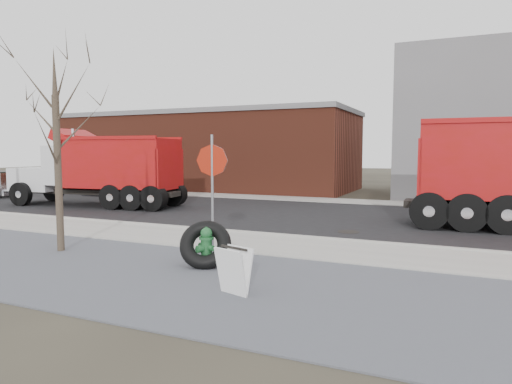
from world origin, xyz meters
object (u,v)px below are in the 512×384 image
at_px(sandwich_board, 234,271).
at_px(dump_truck_red_b, 101,168).
at_px(stop_sign, 212,173).
at_px(fire_hydrant, 206,249).
at_px(truck_tire, 205,245).

distance_m(sandwich_board, dump_truck_red_b, 15.14).
height_order(stop_sign, dump_truck_red_b, dump_truck_red_b).
height_order(stop_sign, sandwich_board, stop_sign).
height_order(fire_hydrant, truck_tire, truck_tire).
relative_size(stop_sign, dump_truck_red_b, 0.35).
relative_size(truck_tire, stop_sign, 0.47).
xyz_separation_m(fire_hydrant, truck_tire, (-0.00, -0.03, 0.10)).
bearing_deg(stop_sign, truck_tire, -55.08).
height_order(truck_tire, stop_sign, stop_sign).
distance_m(truck_tire, sandwich_board, 2.16).
distance_m(fire_hydrant, truck_tire, 0.10).
relative_size(fire_hydrant, sandwich_board, 1.04).
relative_size(fire_hydrant, truck_tire, 0.64).
relative_size(stop_sign, sandwich_board, 3.46).
relative_size(truck_tire, dump_truck_red_b, 0.16).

